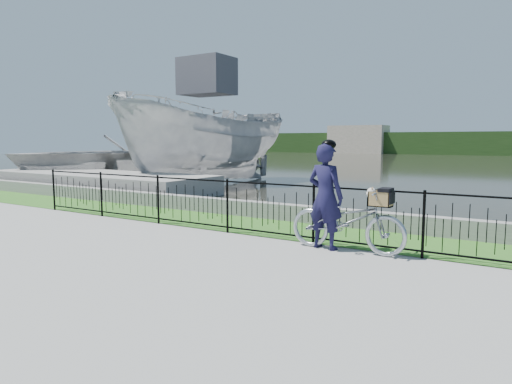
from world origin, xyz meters
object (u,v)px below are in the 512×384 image
Objects in this scene: dock at (97,182)px; boat_far at (121,157)px; bicycle_rig at (348,220)px; boat_near at (208,140)px; cyclist at (325,195)px.

dock is 0.82× the size of boat_far.
dock is at bearing -51.45° from boat_far.
dock is 12.45m from bicycle_rig.
boat_near is (2.04, 4.36, 1.63)m from dock.
bicycle_rig is at bearing -41.06° from boat_near.
dock is 5.08m from boat_near.
boat_near is (-9.71, 8.46, 1.41)m from bicycle_rig.
bicycle_rig is 0.59m from cyclist.
dock is 5.45m from boat_far.
bicycle_rig is 0.17× the size of boat_far.
bicycle_rig is 0.21× the size of boat_near.
dock is 4.73× the size of bicycle_rig.
cyclist is at bearing -177.05° from bicycle_rig.
boat_far is (-14.69, 8.34, 0.14)m from cyclist.
boat_far is (-5.40, -0.14, -0.86)m from boat_near.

